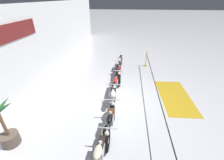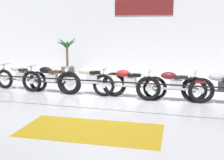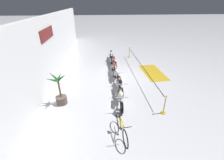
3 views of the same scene
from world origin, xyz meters
name	(u,v)px [view 2 (image 2 of 3)]	position (x,y,z in m)	size (l,w,h in m)	color
ground_plane	(104,101)	(0.00, 0.00, 0.00)	(120.00, 120.00, 0.00)	silver
back_wall	(137,30)	(0.00, 5.12, 2.10)	(28.00, 0.29, 4.20)	white
motorcycle_cream_0	(21,77)	(-3.38, 0.68, 0.46)	(2.16, 0.62, 0.94)	black
motorcycle_black_1	(51,79)	(-2.10, 0.53, 0.47)	(2.23, 0.62, 0.95)	black
motorcycle_cream_2	(91,81)	(-0.64, 0.57, 0.48)	(2.36, 0.62, 0.98)	black
motorcycle_red_3	(128,83)	(0.63, 0.56, 0.48)	(2.41, 0.62, 0.95)	black
motorcycle_maroon_4	(174,87)	(2.06, 0.47, 0.47)	(2.33, 0.62, 0.96)	black
motorcycle_silver_5	(222,89)	(3.42, 0.54, 0.47)	(2.37, 0.62, 0.97)	black
potted_palm_left_of_row	(67,61)	(-3.00, 3.86, 0.74)	(1.07, 1.01, 1.87)	brown
stanchion_far_left	(41,84)	(-1.38, -1.34, 0.72)	(8.57, 0.28, 1.05)	gold
floor_banner	(91,130)	(0.47, -2.50, 0.00)	(3.10, 1.47, 0.01)	#B78E19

